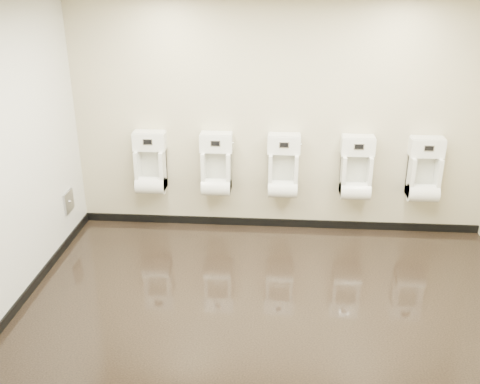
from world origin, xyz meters
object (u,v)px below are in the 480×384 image
object	(u,v)px
urinal_1	(216,169)
urinal_2	(283,171)
urinal_3	(356,172)
access_panel	(69,202)
urinal_4	(424,174)
urinal_0	(151,167)

from	to	relation	value
urinal_1	urinal_2	size ratio (longest dim) A/B	1.00
urinal_3	access_panel	bearing A→B (deg)	-172.99
urinal_1	urinal_4	xyz separation A→B (m)	(2.47, 0.00, 0.00)
access_panel	urinal_3	world-z (taller)	urinal_3
access_panel	urinal_4	size ratio (longest dim) A/B	0.33
urinal_1	urinal_4	world-z (taller)	same
access_panel	urinal_0	bearing A→B (deg)	24.63
urinal_4	urinal_3	bearing A→B (deg)	180.00
urinal_4	urinal_0	bearing A→B (deg)	180.00
access_panel	urinal_4	xyz separation A→B (m)	(4.19, 0.42, 0.31)
urinal_1	urinal_3	bearing A→B (deg)	0.00
urinal_1	urinal_2	distance (m)	0.81
urinal_2	urinal_3	distance (m)	0.87
urinal_4	urinal_1	bearing A→B (deg)	180.00
urinal_0	urinal_2	bearing A→B (deg)	0.00
access_panel	urinal_1	bearing A→B (deg)	13.62
urinal_0	urinal_4	distance (m)	3.28
urinal_0	urinal_1	world-z (taller)	same
urinal_1	urinal_3	size ratio (longest dim) A/B	1.00
urinal_3	urinal_4	xyz separation A→B (m)	(0.80, 0.00, 0.00)
urinal_0	urinal_3	world-z (taller)	same
urinal_3	urinal_0	bearing A→B (deg)	180.00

